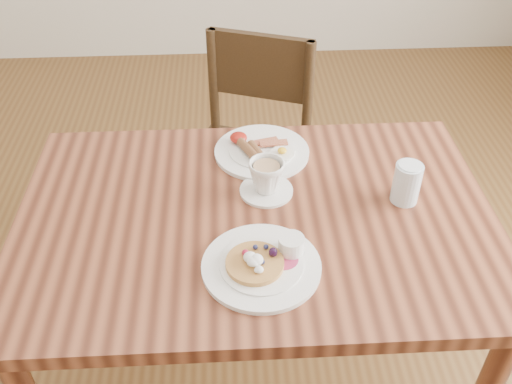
% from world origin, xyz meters
% --- Properties ---
extents(ground, '(5.00, 5.00, 0.00)m').
position_xyz_m(ground, '(0.00, 0.00, 0.00)').
color(ground, brown).
rests_on(ground, ground).
extents(dining_table, '(1.20, 0.80, 0.75)m').
position_xyz_m(dining_table, '(0.00, 0.00, 0.65)').
color(dining_table, brown).
rests_on(dining_table, ground).
extents(chair_far, '(0.54, 0.54, 0.88)m').
position_xyz_m(chair_far, '(0.01, 0.65, 0.49)').
color(chair_far, '#322112').
rests_on(chair_far, ground).
extents(pancake_plate, '(0.27, 0.27, 0.06)m').
position_xyz_m(pancake_plate, '(0.01, -0.18, 0.76)').
color(pancake_plate, white).
rests_on(pancake_plate, dining_table).
extents(breakfast_plate, '(0.27, 0.27, 0.04)m').
position_xyz_m(breakfast_plate, '(0.03, 0.26, 0.76)').
color(breakfast_plate, white).
rests_on(breakfast_plate, dining_table).
extents(teacup_saucer, '(0.14, 0.14, 0.09)m').
position_xyz_m(teacup_saucer, '(0.03, 0.09, 0.79)').
color(teacup_saucer, white).
rests_on(teacup_saucer, dining_table).
extents(water_glass, '(0.07, 0.07, 0.11)m').
position_xyz_m(water_glass, '(0.38, 0.03, 0.80)').
color(water_glass, silver).
rests_on(water_glass, dining_table).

